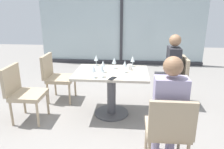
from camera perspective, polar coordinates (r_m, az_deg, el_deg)
ground_plane at (r=3.72m, az=-0.14°, el=-10.05°), size 12.00×12.00×0.00m
window_wall_backdrop at (r=6.49m, az=2.49°, el=13.29°), size 4.79×0.10×2.70m
dining_table_main at (r=3.50m, az=-0.15°, el=-2.49°), size 1.14×0.80×0.73m
chair_front_right at (r=2.46m, az=14.47°, el=-13.24°), size 0.46×0.50×0.87m
chair_far_right at (r=4.01m, az=15.96°, el=-0.89°), size 0.50×0.46×0.87m
chair_far_left at (r=4.17m, az=-14.42°, el=-0.04°), size 0.50×0.46×0.87m
chair_side_end at (r=3.60m, az=-22.35°, el=-3.76°), size 0.50×0.46×0.87m
person_front_right at (r=2.46m, az=14.45°, el=-7.87°), size 0.34×0.39×1.26m
person_far_right at (r=3.93m, az=14.66°, el=1.95°), size 0.39×0.34×1.26m
wine_glass_0 at (r=3.74m, az=-4.15°, el=4.26°), size 0.07×0.07×0.18m
wine_glass_1 at (r=3.37m, az=3.37°, el=2.72°), size 0.07×0.07×0.18m
wine_glass_2 at (r=3.68m, az=5.41°, el=4.00°), size 0.07×0.07×0.18m
wine_glass_3 at (r=3.13m, az=-4.81°, el=1.47°), size 0.07×0.07×0.18m
wine_glass_4 at (r=3.15m, az=-2.69°, el=1.63°), size 0.07×0.07×0.18m
wine_glass_5 at (r=3.56m, az=0.58°, el=3.59°), size 0.07×0.07×0.18m
wine_glass_6 at (r=3.37m, az=-2.37°, el=2.76°), size 0.07×0.07×0.18m
coffee_cup at (r=3.53m, az=4.64°, el=1.94°), size 0.08×0.08×0.09m
cell_phone_on_table at (r=3.11m, az=0.09°, el=-1.01°), size 0.12×0.16×0.01m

